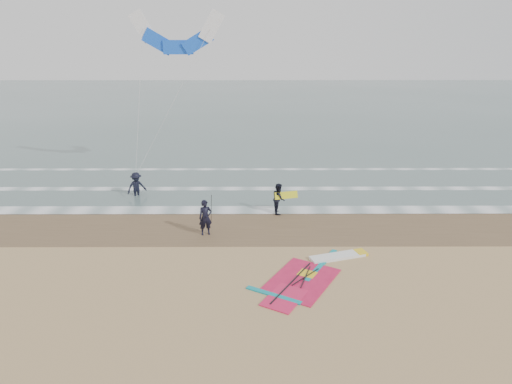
{
  "coord_description": "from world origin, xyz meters",
  "views": [
    {
      "loc": [
        -0.64,
        -15.83,
        9.35
      ],
      "look_at": [
        -0.56,
        5.0,
        2.2
      ],
      "focal_mm": 32.0,
      "sensor_mm": 36.0,
      "label": 1
    }
  ],
  "objects_px": {
    "windsurf_rig": "(313,274)",
    "person_standing": "(205,218)",
    "person_walking": "(279,198)",
    "person_wading": "(136,182)",
    "surf_kite": "(177,37)"
  },
  "relations": [
    {
      "from": "person_walking",
      "to": "surf_kite",
      "type": "height_order",
      "value": "surf_kite"
    },
    {
      "from": "windsurf_rig",
      "to": "person_wading",
      "type": "distance_m",
      "value": 13.76
    },
    {
      "from": "windsurf_rig",
      "to": "person_standing",
      "type": "distance_m",
      "value": 6.35
    },
    {
      "from": "windsurf_rig",
      "to": "person_wading",
      "type": "bearing_deg",
      "value": 134.53
    },
    {
      "from": "windsurf_rig",
      "to": "person_wading",
      "type": "relative_size",
      "value": 2.92
    },
    {
      "from": "person_standing",
      "to": "person_wading",
      "type": "bearing_deg",
      "value": 114.38
    },
    {
      "from": "surf_kite",
      "to": "person_walking",
      "type": "bearing_deg",
      "value": -46.59
    },
    {
      "from": "person_standing",
      "to": "person_walking",
      "type": "relative_size",
      "value": 1.05
    },
    {
      "from": "person_walking",
      "to": "person_wading",
      "type": "height_order",
      "value": "person_wading"
    },
    {
      "from": "person_walking",
      "to": "person_wading",
      "type": "distance_m",
      "value": 9.03
    },
    {
      "from": "windsurf_rig",
      "to": "person_standing",
      "type": "xyz_separation_m",
      "value": [
        -4.82,
        4.05,
        0.86
      ]
    },
    {
      "from": "person_wading",
      "to": "surf_kite",
      "type": "bearing_deg",
      "value": 20.75
    },
    {
      "from": "person_standing",
      "to": "surf_kite",
      "type": "relative_size",
      "value": 0.19
    },
    {
      "from": "person_standing",
      "to": "person_walking",
      "type": "bearing_deg",
      "value": 21.89
    },
    {
      "from": "person_walking",
      "to": "surf_kite",
      "type": "bearing_deg",
      "value": 40.94
    }
  ]
}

